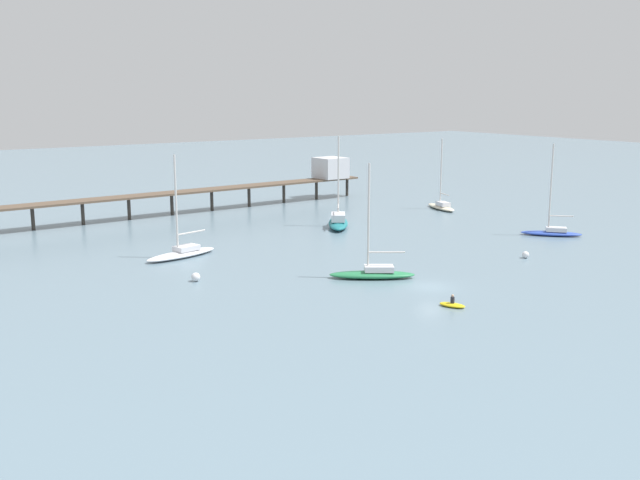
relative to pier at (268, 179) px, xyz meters
The scene contains 10 objects.
ground_plane 56.21m from the pier, 104.42° to the right, with size 400.00×400.00×0.00m, color slate.
pier is the anchor object (origin of this frame).
sailboat_green 51.33m from the pier, 108.69° to the right, with size 8.41×6.75×11.67m.
sailboat_blue 47.56m from the pier, 69.20° to the right, with size 6.67×7.08×11.97m.
sailboat_white 40.35m from the pier, 134.75° to the right, with size 9.66×4.60×11.70m.
sailboat_teal 23.83m from the pier, 96.26° to the right, with size 7.82×9.43×12.59m.
sailboat_cream 28.77m from the pier, 44.98° to the right, with size 4.27×8.19×11.21m.
dinghy_yellow 62.84m from the pier, 105.71° to the right, with size 1.92×2.60×1.14m.
mooring_buoy_inner 50.78m from the pier, 128.82° to the right, with size 0.90×0.90×0.90m, color silver.
mooring_buoy_far 51.45m from the pier, 86.03° to the right, with size 0.80×0.80×0.80m, color silver.
Camera 1 is at (-48.18, -51.00, 18.74)m, focal length 41.58 mm.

